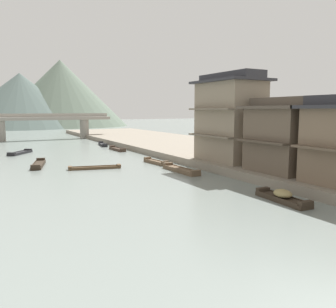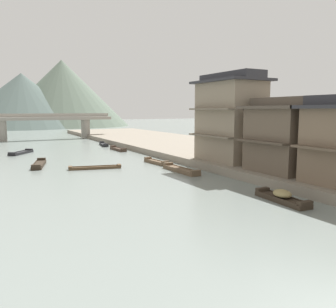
{
  "view_description": "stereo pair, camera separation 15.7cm",
  "coord_description": "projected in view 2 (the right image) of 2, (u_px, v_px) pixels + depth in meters",
  "views": [
    {
      "loc": [
        -10.59,
        -4.27,
        5.85
      ],
      "look_at": [
        3.55,
        21.66,
        2.0
      ],
      "focal_mm": 36.1,
      "sensor_mm": 36.0,
      "label": 1
    },
    {
      "loc": [
        -10.45,
        -4.35,
        5.85
      ],
      "look_at": [
        3.55,
        21.66,
        2.0
      ],
      "focal_mm": 36.1,
      "sensor_mm": 36.0,
      "label": 2
    }
  ],
  "objects": [
    {
      "name": "hill_far_centre",
      "position": [
        22.0,
        100.0,
        116.48
      ],
      "size": [
        46.16,
        46.16,
        18.44
      ],
      "primitive_type": "cone",
      "color": "#4C5B56",
      "rests_on": "ground"
    },
    {
      "name": "house_waterfront_narrow",
      "position": [
        230.0,
        118.0,
        33.87
      ],
      "size": [
        5.36,
        7.41,
        8.74
      ],
      "color": "gray",
      "rests_on": "riverbank_right"
    },
    {
      "name": "boat_crossing_west",
      "position": [
        118.0,
        149.0,
        49.29
      ],
      "size": [
        1.07,
        4.45,
        0.55
      ],
      "color": "#423328",
      "rests_on": "ground"
    },
    {
      "name": "stone_bridge",
      "position": [
        46.0,
        122.0,
        67.14
      ],
      "size": [
        26.48,
        2.4,
        5.19
      ],
      "color": "gray",
      "rests_on": "ground"
    },
    {
      "name": "boat_moored_third",
      "position": [
        95.0,
        168.0,
        33.87
      ],
      "size": [
        5.23,
        2.04,
        0.35
      ],
      "color": "brown",
      "rests_on": "ground"
    },
    {
      "name": "boat_moored_far",
      "position": [
        104.0,
        145.0,
        55.95
      ],
      "size": [
        1.6,
        4.85,
        0.52
      ],
      "color": "#232326",
      "rests_on": "ground"
    },
    {
      "name": "boat_moored_nearest",
      "position": [
        181.0,
        170.0,
        32.19
      ],
      "size": [
        1.12,
        5.35,
        0.55
      ],
      "color": "brown",
      "rests_on": "ground"
    },
    {
      "name": "riverbank_right",
      "position": [
        229.0,
        153.0,
        43.59
      ],
      "size": [
        18.0,
        110.0,
        0.75
      ],
      "primitive_type": "cube",
      "color": "gray",
      "rests_on": "ground"
    },
    {
      "name": "boat_moored_second",
      "position": [
        156.0,
        162.0,
        37.15
      ],
      "size": [
        1.2,
        4.03,
        0.52
      ],
      "color": "brown",
      "rests_on": "ground"
    },
    {
      "name": "boat_midriver_drifting",
      "position": [
        39.0,
        165.0,
        35.42
      ],
      "size": [
        2.19,
        5.31,
        0.55
      ],
      "color": "#33281E",
      "rests_on": "ground"
    },
    {
      "name": "house_waterfront_tall",
      "position": [
        288.0,
        135.0,
        28.16
      ],
      "size": [
        6.44,
        6.02,
        6.14
      ],
      "color": "brown",
      "rests_on": "riverbank_right"
    },
    {
      "name": "boat_upstream_distant",
      "position": [
        21.0,
        153.0,
        45.38
      ],
      "size": [
        3.49,
        4.29,
        0.47
      ],
      "color": "#232326",
      "rests_on": "ground"
    },
    {
      "name": "hill_far_east",
      "position": [
        63.0,
        93.0,
        125.56
      ],
      "size": [
        48.39,
        48.39,
        24.24
      ],
      "primitive_type": "cone",
      "color": "#5B6B5B",
      "rests_on": "ground"
    },
    {
      "name": "boat_midriver_upstream",
      "position": [
        282.0,
        197.0,
        21.63
      ],
      "size": [
        1.41,
        4.24,
        0.81
      ],
      "color": "#33281E",
      "rests_on": "ground"
    }
  ]
}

